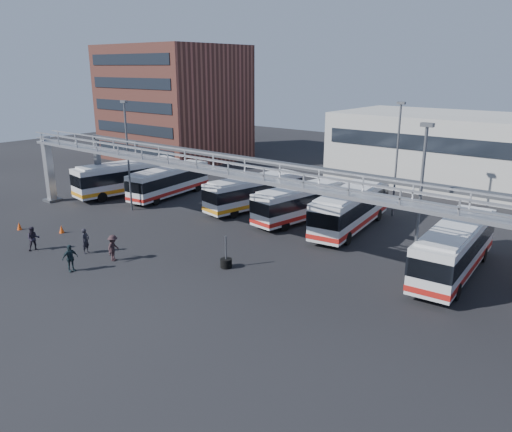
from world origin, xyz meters
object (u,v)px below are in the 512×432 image
Objects in this scene: light_pole_left at (128,150)px; bus_1 at (169,180)px; bus_3 at (254,191)px; pedestrian_d at (70,258)px; bus_0 at (128,176)px; pedestrian_a at (86,241)px; light_pole_mid at (420,203)px; tire_stack at (226,262)px; pedestrian_b at (33,239)px; cone_left at (19,226)px; pedestrian_c at (113,248)px; cone_right at (61,229)px; bus_7 at (455,247)px; bus_4 at (303,201)px; bus_5 at (351,207)px; light_pole_back at (397,153)px.

bus_1 is (-1.07, 5.73, -3.98)m from light_pole_left.
light_pole_left is 0.96× the size of bus_1.
bus_3 reaches higher than pedestrian_d.
bus_0 reaches higher than pedestrian_a.
tire_stack is (-11.48, -3.80, -5.35)m from light_pole_mid.
pedestrian_b is at bearing -95.83° from bus_3.
cone_left is (-30.46, -8.67, -5.41)m from light_pole_mid.
light_pole_left reaches higher than bus_3.
pedestrian_c is at bearing -8.52° from pedestrian_d.
light_pole_left is 9.62m from cone_right.
bus_3 is 5.68× the size of pedestrian_c.
light_pole_mid reaches higher than pedestrian_b.
bus_7 is at bearing -49.05° from pedestrian_d.
bus_3 reaches higher than pedestrian_b.
bus_4 reaches higher than pedestrian_c.
bus_5 is at bearing -55.01° from pedestrian_a.
pedestrian_c reaches higher than pedestrian_b.
bus_4 is at bearing -6.26° from pedestrian_b.
pedestrian_d is 8.81m from cone_right.
pedestrian_b is at bearing -137.07° from bus_5.
bus_3 is 16.33× the size of cone_right.
pedestrian_a is (11.99, -12.93, -0.99)m from bus_0.
light_pole_mid reaches higher than bus_4.
cone_right is (6.32, -11.59, -1.60)m from bus_0.
bus_3 is at bearing 2.98° from bus_1.
light_pole_left is at bearing 16.78° from pedestrian_a.
bus_4 is (15.53, 1.82, 0.02)m from bus_1.
light_pole_mid is 0.86× the size of bus_5.
light_pole_mid is at bearing -52.38° from bus_5.
light_pole_back is 5.41× the size of pedestrian_c.
bus_3 is 4.73× the size of tire_stack.
bus_4 is 21.99m from pedestrian_b.
cone_left is at bearing -165.61° from tire_stack.
bus_7 is at bearing -0.50° from bus_3.
light_pole_left is 0.87× the size of bus_0.
light_pole_mid reaches higher than bus_3.
bus_7 is at bearing -35.16° from pedestrian_b.
bus_3 reaches higher than cone_right.
bus_7 is (28.85, 3.68, -3.81)m from light_pole_left.
tire_stack is (21.78, -8.50, -1.55)m from bus_0.
bus_1 reaches higher than pedestrian_c.
light_pole_back is 27.18m from pedestrian_a.
cone_left is 0.28× the size of tire_stack.
pedestrian_c reaches higher than pedestrian_a.
pedestrian_a is 4.08m from pedestrian_b.
pedestrian_c is (14.79, -12.54, -0.98)m from bus_0.
bus_7 is at bearing -5.96° from bus_4.
bus_0 is 34.11m from bus_7.
cone_left is at bearing 82.47° from pedestrian_d.
light_pole_back is at bearing 73.14° from bus_5.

